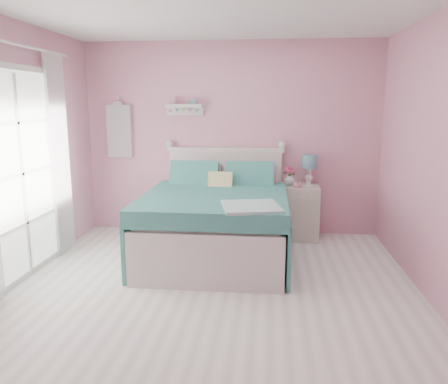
% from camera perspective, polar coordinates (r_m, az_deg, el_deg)
% --- Properties ---
extents(floor, '(4.50, 4.50, 0.00)m').
position_cam_1_polar(floor, '(4.16, -1.92, -13.85)').
color(floor, silver).
rests_on(floor, ground).
extents(room_shell, '(4.50, 4.50, 4.50)m').
position_cam_1_polar(room_shell, '(3.76, -2.08, 8.50)').
color(room_shell, pink).
rests_on(room_shell, floor).
extents(bed, '(1.62, 2.06, 1.19)m').
position_cam_1_polar(bed, '(5.16, -0.94, -3.95)').
color(bed, silver).
rests_on(bed, floor).
extents(nightstand, '(0.50, 0.49, 0.72)m').
position_cam_1_polar(nightstand, '(5.90, 9.78, -2.59)').
color(nightstand, beige).
rests_on(nightstand, floor).
extents(table_lamp, '(0.20, 0.20, 0.40)m').
position_cam_1_polar(table_lamp, '(5.87, 11.09, 3.63)').
color(table_lamp, white).
rests_on(table_lamp, nightstand).
extents(vase, '(0.18, 0.18, 0.16)m').
position_cam_1_polar(vase, '(5.83, 8.54, 1.69)').
color(vase, silver).
rests_on(vase, nightstand).
extents(teacup, '(0.13, 0.13, 0.08)m').
position_cam_1_polar(teacup, '(5.68, 9.53, 0.99)').
color(teacup, pink).
rests_on(teacup, nightstand).
extents(roses, '(0.14, 0.11, 0.12)m').
position_cam_1_polar(roses, '(5.81, 8.56, 2.83)').
color(roses, '#CF4675').
rests_on(roses, vase).
extents(wall_shelf, '(0.50, 0.15, 0.25)m').
position_cam_1_polar(wall_shelf, '(6.02, -5.19, 11.02)').
color(wall_shelf, silver).
rests_on(wall_shelf, room_shell).
extents(hanging_dress, '(0.34, 0.03, 0.72)m').
position_cam_1_polar(hanging_dress, '(6.27, -13.53, 7.71)').
color(hanging_dress, white).
rests_on(hanging_dress, room_shell).
extents(french_door, '(0.04, 1.32, 2.16)m').
position_cam_1_polar(french_door, '(4.87, -24.97, 2.08)').
color(french_door, silver).
rests_on(french_door, floor).
extents(curtain_far, '(0.04, 0.40, 2.32)m').
position_cam_1_polar(curtain_far, '(5.48, -20.67, 4.47)').
color(curtain_far, white).
rests_on(curtain_far, floor).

